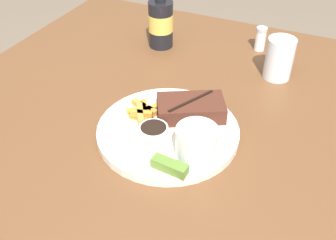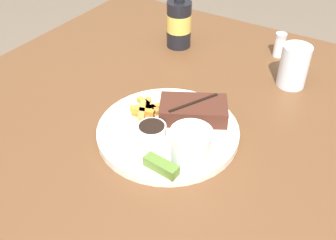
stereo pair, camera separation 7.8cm
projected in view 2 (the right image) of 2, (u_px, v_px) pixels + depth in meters
dining_table at (168, 162)px, 0.85m from camera, size 1.11×1.18×0.72m
dinner_plate at (168, 131)px, 0.80m from camera, size 0.29×0.29×0.02m
steak_portion at (193, 110)px, 0.81m from camera, size 0.16×0.13×0.04m
fries_pile at (146, 110)px, 0.82m from camera, size 0.08×0.09×0.02m
coleslaw_cup at (191, 143)px, 0.70m from camera, size 0.08×0.08×0.06m
dipping_sauce_cup at (152, 131)px, 0.76m from camera, size 0.06×0.06×0.03m
pickle_spear at (161, 166)px, 0.69m from camera, size 0.07×0.03×0.02m
fork_utensil at (137, 116)px, 0.82m from camera, size 0.13×0.02×0.00m
beer_bottle at (179, 21)px, 1.06m from camera, size 0.07×0.07×0.20m
drinking_glass at (294, 66)px, 0.92m from camera, size 0.07×0.07×0.10m
salt_shaker at (280, 45)px, 1.04m from camera, size 0.03×0.03×0.07m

